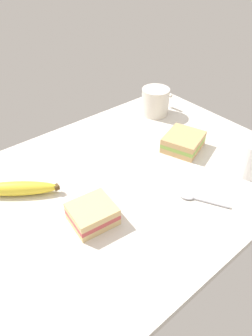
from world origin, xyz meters
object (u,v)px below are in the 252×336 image
object	(u,v)px
sandwich_side	(183,142)
banana	(17,189)
coffee_mug_milky	(155,101)
sandwich_main	(92,214)
spoon	(196,198)

from	to	relation	value
sandwich_side	banana	bearing A→B (deg)	164.53
coffee_mug_milky	sandwich_side	world-z (taller)	coffee_mug_milky
sandwich_side	banana	world-z (taller)	sandwich_side
sandwich_main	coffee_mug_milky	bearing A→B (deg)	30.86
sandwich_side	coffee_mug_milky	bearing A→B (deg)	67.80
sandwich_side	banana	size ratio (longest dim) A/B	0.74
coffee_mug_milky	sandwich_main	xyz separation A→B (cm)	(-44.17, -26.40, -2.39)
coffee_mug_milky	sandwich_main	bearing A→B (deg)	-149.14
banana	spoon	bearing A→B (deg)	-42.31
coffee_mug_milky	sandwich_side	distance (cm)	22.00
sandwich_main	spoon	distance (cm)	24.75
sandwich_main	spoon	xyz separation A→B (cm)	(22.51, -10.14, -1.82)
coffee_mug_milky	sandwich_side	bearing A→B (deg)	-112.20
banana	coffee_mug_milky	bearing A→B (deg)	8.34
banana	sandwich_side	bearing A→B (deg)	-15.47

